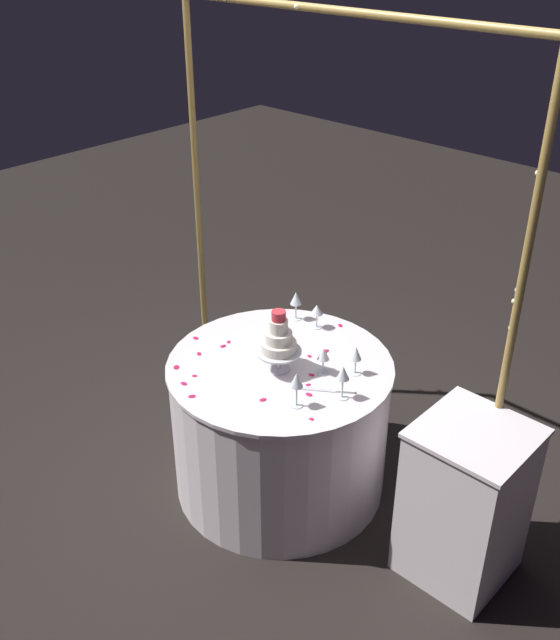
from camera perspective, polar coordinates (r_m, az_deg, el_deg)
ground_plane at (r=4.02m, az=0.00°, el=-12.51°), size 12.00×12.00×0.00m
decorative_arch at (r=3.46m, az=4.13°, el=9.51°), size 2.00×0.06×2.34m
main_table at (r=3.78m, az=0.00°, el=-8.26°), size 1.12×1.12×0.76m
side_table at (r=3.43m, az=14.30°, el=-13.67°), size 0.47×0.47×0.80m
tiered_cake at (r=3.43m, az=-0.11°, el=-1.65°), size 0.22×0.22×0.32m
wine_glass_0 at (r=3.44m, az=3.42°, el=-2.77°), size 0.06×0.06×0.14m
wine_glass_1 at (r=3.20m, az=1.31°, el=-4.84°), size 0.06×0.06×0.18m
wine_glass_2 at (r=3.45m, az=5.97°, el=-2.72°), size 0.06×0.06×0.15m
wine_glass_3 at (r=3.82m, az=2.90°, el=0.75°), size 0.07×0.07×0.14m
wine_glass_4 at (r=3.88m, az=1.26°, el=1.63°), size 0.06×0.06×0.16m
wine_glass_5 at (r=3.27m, az=4.96°, el=-4.27°), size 0.06×0.06×0.17m
cake_knife at (r=3.38m, az=3.72°, el=-5.50°), size 0.25×0.19×0.01m
rose_petal_0 at (r=3.35m, az=2.29°, el=-5.86°), size 0.04×0.03×0.00m
rose_petal_1 at (r=3.62m, az=-1.22°, el=-2.79°), size 0.04×0.04×0.00m
rose_petal_2 at (r=3.66m, az=-6.37°, el=-2.65°), size 0.04×0.04×0.00m
rose_petal_3 at (r=3.57m, az=-8.13°, el=-3.68°), size 0.05×0.05×0.00m
rose_petal_4 at (r=3.77m, az=0.73°, el=-1.38°), size 0.04×0.03×0.00m
rose_petal_5 at (r=3.45m, az=-7.55°, el=-4.96°), size 0.04×0.03×0.00m
rose_petal_6 at (r=3.74m, az=-4.05°, el=-1.73°), size 0.03×0.03×0.00m
rose_petal_7 at (r=3.66m, az=3.65°, el=-2.43°), size 0.03×0.04×0.00m
rose_petal_8 at (r=3.49m, az=-6.72°, el=-4.36°), size 0.03×0.03×0.00m
rose_petal_9 at (r=3.31m, az=-1.35°, el=-6.27°), size 0.03×0.04×0.00m
rose_petal_10 at (r=3.73m, az=0.31°, el=-1.70°), size 0.04×0.03×0.00m
rose_petal_11 at (r=3.63m, az=1.32°, el=-2.67°), size 0.03×0.03×0.00m
rose_petal_12 at (r=3.36m, az=-6.92°, el=-5.96°), size 0.04×0.04×0.00m
rose_petal_13 at (r=3.41m, az=2.23°, el=-5.09°), size 0.03×0.03×0.00m
rose_petal_14 at (r=3.79m, az=-6.63°, el=-1.42°), size 0.04×0.02×0.00m
rose_petal_15 at (r=3.20m, az=2.48°, el=-7.77°), size 0.03×0.02×0.00m
rose_petal_16 at (r=3.71m, az=-4.48°, el=-2.05°), size 0.03×0.04×0.00m
rose_petal_17 at (r=3.48m, az=2.49°, el=-4.32°), size 0.03×0.03×0.00m
rose_petal_18 at (r=3.62m, az=2.32°, el=-2.85°), size 0.03×0.03×0.00m
rose_petal_19 at (r=3.89m, az=4.75°, el=-0.43°), size 0.04×0.04×0.00m
rose_petal_20 at (r=3.65m, az=3.54°, el=-2.53°), size 0.02×0.03×0.00m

